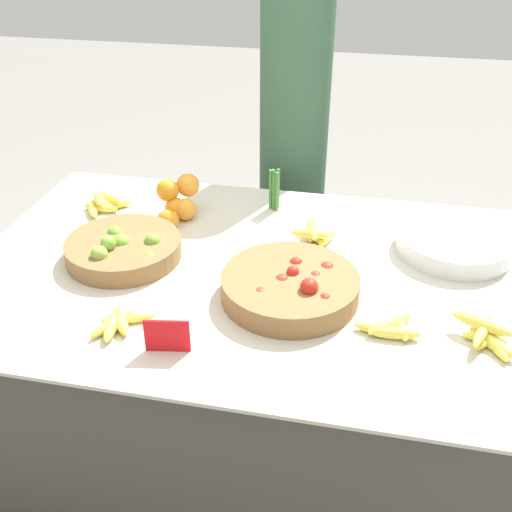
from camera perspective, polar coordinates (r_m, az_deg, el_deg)
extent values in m
plane|color=gray|center=(2.30, 0.00, -15.79)|extent=(12.00, 12.00, 0.00)
cube|color=#4C4742|center=(2.07, 0.00, -9.46)|extent=(1.73, 1.11, 0.67)
cube|color=beige|center=(1.86, 0.00, -1.47)|extent=(1.80, 1.16, 0.01)
cylinder|color=olive|center=(1.95, -12.49, 0.67)|extent=(0.37, 0.37, 0.06)
sphere|color=#6BA333|center=(1.99, -13.30, 2.05)|extent=(0.05, 0.05, 0.05)
sphere|color=#7AB238|center=(1.85, -10.06, -0.25)|extent=(0.04, 0.04, 0.04)
sphere|color=#7AB238|center=(1.93, -12.68, 1.25)|extent=(0.06, 0.06, 0.06)
sphere|color=#89BC42|center=(2.00, -15.29, 1.03)|extent=(0.05, 0.05, 0.05)
sphere|color=#89BC42|center=(1.86, -14.69, 0.19)|extent=(0.05, 0.05, 0.05)
sphere|color=#6BA333|center=(1.91, -9.84, 1.36)|extent=(0.05, 0.05, 0.05)
sphere|color=#89BC42|center=(1.94, -12.60, 1.19)|extent=(0.05, 0.05, 0.05)
sphere|color=#7AB238|center=(1.89, -13.89, 1.20)|extent=(0.05, 0.05, 0.05)
sphere|color=#7AB238|center=(1.92, -15.72, -0.08)|extent=(0.04, 0.04, 0.04)
cylinder|color=olive|center=(1.72, 3.25, -2.93)|extent=(0.40, 0.40, 0.07)
sphere|color=red|center=(1.73, 5.68, -2.08)|extent=(0.04, 0.04, 0.04)
sphere|color=red|center=(1.77, 6.77, -1.28)|extent=(0.05, 0.05, 0.05)
sphere|color=red|center=(1.76, 1.71, -1.68)|extent=(0.04, 0.04, 0.04)
sphere|color=red|center=(1.70, 2.48, -2.50)|extent=(0.05, 0.05, 0.05)
sphere|color=red|center=(1.77, -0.10, -1.26)|extent=(0.05, 0.05, 0.05)
sphere|color=red|center=(1.69, 5.60, -3.30)|extent=(0.04, 0.04, 0.04)
sphere|color=red|center=(1.72, 3.53, -1.51)|extent=(0.04, 0.04, 0.04)
sphere|color=red|center=(1.71, 3.60, -3.49)|extent=(0.05, 0.05, 0.05)
sphere|color=red|center=(1.64, 6.57, -4.18)|extent=(0.04, 0.04, 0.04)
sphere|color=red|center=(1.77, 6.09, -2.56)|extent=(0.04, 0.04, 0.04)
sphere|color=red|center=(1.66, 0.39, -3.78)|extent=(0.05, 0.05, 0.05)
sphere|color=red|center=(1.64, 5.08, -2.97)|extent=(0.05, 0.05, 0.05)
sphere|color=red|center=(1.77, 3.81, -0.76)|extent=(0.04, 0.04, 0.04)
sphere|color=orange|center=(2.08, -8.31, 3.42)|extent=(0.07, 0.07, 0.07)
sphere|color=orange|center=(2.14, -6.73, 4.44)|extent=(0.08, 0.08, 0.08)
sphere|color=orange|center=(2.16, -7.67, 4.55)|extent=(0.08, 0.08, 0.08)
sphere|color=orange|center=(2.15, -8.41, 6.22)|extent=(0.08, 0.08, 0.08)
sphere|color=orange|center=(2.18, -6.50, 6.71)|extent=(0.08, 0.08, 0.08)
cylinder|color=silver|center=(2.04, 18.33, 1.21)|extent=(0.37, 0.37, 0.06)
cube|color=red|center=(1.54, -8.47, -7.55)|extent=(0.12, 0.03, 0.10)
cylinder|color=#428438|center=(2.17, 2.00, 6.13)|extent=(0.01, 0.01, 0.15)
cylinder|color=#428438|center=(2.20, 2.11, 6.44)|extent=(0.01, 0.01, 0.15)
cylinder|color=#428438|center=(2.19, 1.39, 6.37)|extent=(0.01, 0.01, 0.15)
cylinder|color=#4C8E42|center=(2.18, 1.70, 6.28)|extent=(0.01, 0.01, 0.15)
cylinder|color=#428438|center=(2.18, 1.75, 6.25)|extent=(0.01, 0.01, 0.15)
cylinder|color=#4C8E42|center=(2.19, 1.62, 6.41)|extent=(0.01, 0.01, 0.15)
ellipsoid|color=#EFDB4C|center=(1.66, 21.57, -7.67)|extent=(0.12, 0.13, 0.03)
ellipsoid|color=#EFDB4C|center=(1.69, 21.42, -7.14)|extent=(0.10, 0.13, 0.03)
ellipsoid|color=#EFDB4C|center=(1.66, 21.77, -7.87)|extent=(0.07, 0.13, 0.03)
ellipsoid|color=#EFDB4C|center=(1.68, 20.95, -7.35)|extent=(0.11, 0.04, 0.03)
ellipsoid|color=#EFDB4C|center=(1.70, 21.37, -6.93)|extent=(0.07, 0.12, 0.03)
ellipsoid|color=#EFDB4C|center=(1.66, 20.81, -6.65)|extent=(0.08, 0.16, 0.03)
ellipsoid|color=#EFDB4C|center=(1.67, 20.78, -6.10)|extent=(0.16, 0.10, 0.03)
ellipsoid|color=#EFDB4C|center=(2.27, -14.61, 4.56)|extent=(0.13, 0.04, 0.03)
ellipsoid|color=#EFDB4C|center=(2.27, -13.55, 4.72)|extent=(0.14, 0.11, 0.03)
ellipsoid|color=#EFDB4C|center=(2.26, -15.27, 4.37)|extent=(0.09, 0.13, 0.03)
ellipsoid|color=#EFDB4C|center=(2.25, -14.44, 4.41)|extent=(0.12, 0.04, 0.03)
ellipsoid|color=#EFDB4C|center=(2.27, -14.74, 5.36)|extent=(0.08, 0.11, 0.03)
ellipsoid|color=#EFDB4C|center=(2.28, -13.70, 5.37)|extent=(0.12, 0.08, 0.03)
ellipsoid|color=#EFDB4C|center=(2.04, 5.52, 2.20)|extent=(0.11, 0.04, 0.03)
ellipsoid|color=#EFDB4C|center=(2.05, 5.42, 2.46)|extent=(0.04, 0.16, 0.03)
ellipsoid|color=#EFDB4C|center=(2.02, 5.71, 2.00)|extent=(0.09, 0.13, 0.03)
ellipsoid|color=#EFDB4C|center=(2.01, 6.78, 1.66)|extent=(0.06, 0.12, 0.03)
ellipsoid|color=#EFDB4C|center=(1.97, 5.18, 2.09)|extent=(0.13, 0.04, 0.03)
ellipsoid|color=#EFDB4C|center=(1.99, 5.34, 2.49)|extent=(0.07, 0.14, 0.03)
ellipsoid|color=#EFDB4C|center=(1.66, -13.48, -6.23)|extent=(0.06, 0.16, 0.03)
ellipsoid|color=#EFDB4C|center=(1.66, -12.77, -6.02)|extent=(0.10, 0.13, 0.03)
ellipsoid|color=#EFDB4C|center=(1.66, -13.57, -6.25)|extent=(0.09, 0.14, 0.03)
ellipsoid|color=#EFDB4C|center=(1.67, -12.05, -5.86)|extent=(0.15, 0.08, 0.03)
ellipsoid|color=#EFDB4C|center=(1.63, 11.49, -6.86)|extent=(0.12, 0.04, 0.03)
ellipsoid|color=#EFDB4C|center=(1.62, 13.03, -7.15)|extent=(0.14, 0.04, 0.03)
ellipsoid|color=#EFDB4C|center=(1.65, 13.66, -6.62)|extent=(0.05, 0.11, 0.03)
ellipsoid|color=#EFDB4C|center=(1.65, 12.63, -6.36)|extent=(0.13, 0.13, 0.03)
cylinder|color=#385B42|center=(2.60, 3.57, 9.88)|extent=(0.29, 0.29, 1.47)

